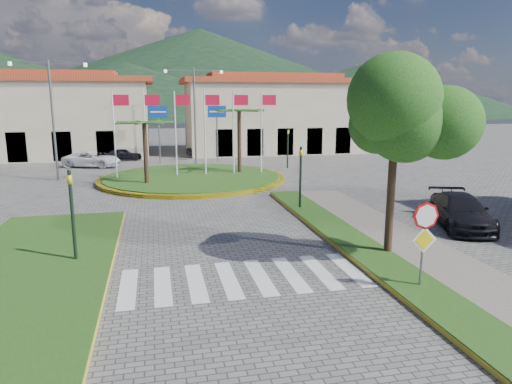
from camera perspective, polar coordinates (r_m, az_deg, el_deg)
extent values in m
plane|color=#5D5A58|center=(10.89, 2.31, -18.57)|extent=(160.00, 160.00, 0.00)
cube|color=gray|center=(14.96, 23.38, -10.56)|extent=(4.00, 28.00, 0.15)
cube|color=#274D16|center=(14.31, 19.41, -11.20)|extent=(1.60, 28.00, 0.18)
cube|color=#274D16|center=(16.52, -26.29, -8.68)|extent=(5.00, 14.00, 0.18)
cube|color=silver|center=(14.40, -1.85, -10.73)|extent=(8.00, 3.00, 0.01)
cylinder|color=yellow|center=(31.65, -7.97, 1.70)|extent=(12.70, 12.70, 0.24)
cylinder|color=#274D16|center=(31.64, -7.97, 1.76)|extent=(12.00, 12.00, 0.30)
cylinder|color=black|center=(29.30, -13.62, 4.47)|extent=(0.28, 0.28, 4.05)
cylinder|color=black|center=(32.80, -2.09, 6.06)|extent=(0.28, 0.28, 4.68)
cylinder|color=silver|center=(31.79, -17.27, 6.58)|extent=(0.10, 0.10, 6.00)
cube|color=red|center=(31.66, -16.52, 10.96)|extent=(1.00, 0.03, 0.70)
cylinder|color=silver|center=(31.70, -13.64, 6.76)|extent=(0.10, 0.10, 6.00)
cube|color=red|center=(31.60, -12.84, 11.14)|extent=(1.00, 0.03, 0.70)
cylinder|color=silver|center=(31.73, -10.01, 6.91)|extent=(0.10, 0.10, 6.00)
cube|color=red|center=(31.66, -9.15, 11.28)|extent=(1.00, 0.03, 0.70)
cylinder|color=silver|center=(31.88, -6.39, 7.03)|extent=(0.10, 0.10, 6.00)
cube|color=red|center=(31.85, -5.48, 11.37)|extent=(1.00, 0.03, 0.70)
cylinder|color=silver|center=(32.16, -2.82, 7.13)|extent=(0.10, 0.10, 6.00)
cube|color=red|center=(32.16, -1.88, 11.42)|extent=(1.00, 0.03, 0.70)
cylinder|color=silver|center=(32.56, 0.68, 7.20)|extent=(0.10, 0.10, 6.00)
cube|color=red|center=(32.60, 1.65, 11.42)|extent=(1.00, 0.03, 0.70)
cylinder|color=slate|center=(13.97, 20.08, -6.74)|extent=(0.07, 0.07, 2.50)
cylinder|color=red|center=(13.66, 20.48, -2.81)|extent=(0.80, 0.03, 0.80)
cube|color=yellow|center=(13.83, 20.30, -5.63)|extent=(0.78, 0.03, 0.78)
cylinder|color=black|center=(16.52, 16.51, -0.34)|extent=(0.28, 0.28, 4.40)
ellipsoid|color=#174A13|center=(16.19, 17.12, 10.11)|extent=(3.60, 3.60, 3.20)
cylinder|color=black|center=(16.30, -21.92, -3.02)|extent=(0.12, 0.12, 3.20)
imported|color=yellow|center=(16.09, -22.19, 0.43)|extent=(0.15, 0.18, 0.90)
cylinder|color=black|center=(22.55, 5.57, 1.62)|extent=(0.12, 0.12, 3.20)
imported|color=yellow|center=(22.40, 5.62, 4.14)|extent=(0.15, 0.18, 0.90)
cylinder|color=black|center=(36.83, 3.98, 5.49)|extent=(0.12, 0.12, 3.20)
imported|color=yellow|center=(36.74, 4.00, 7.04)|extent=(0.18, 0.15, 0.90)
cylinder|color=slate|center=(40.20, -12.02, 7.20)|extent=(0.12, 0.12, 5.20)
cube|color=#0D3895|center=(40.05, -12.13, 9.76)|extent=(1.60, 0.05, 1.00)
cylinder|color=slate|center=(40.57, -4.89, 7.45)|extent=(0.12, 0.12, 5.20)
cube|color=#0D3895|center=(40.42, -4.92, 9.99)|extent=(1.60, 0.05, 1.00)
cylinder|color=slate|center=(39.28, -7.65, 9.30)|extent=(0.16, 0.16, 8.00)
cube|color=slate|center=(39.23, -9.61, 14.79)|extent=(2.40, 0.08, 0.08)
cube|color=slate|center=(39.44, -6.00, 14.87)|extent=(2.40, 0.08, 0.08)
cylinder|color=slate|center=(33.77, -24.02, 8.07)|extent=(0.16, 0.16, 8.00)
cube|color=slate|center=(34.07, -26.59, 14.29)|extent=(2.40, 0.08, 0.08)
cube|color=slate|center=(33.61, -22.49, 14.68)|extent=(2.40, 0.08, 0.08)
cube|color=#BDAD8F|center=(48.53, -26.64, 8.01)|extent=(22.00, 9.00, 7.00)
cube|color=#993C1D|center=(48.52, -27.04, 12.42)|extent=(23.32, 9.54, 0.50)
cube|color=#993C1D|center=(48.54, -27.10, 13.01)|extent=(16.50, 4.95, 0.60)
cube|color=#BDAD8F|center=(48.76, 2.23, 9.22)|extent=(18.00, 9.00, 7.00)
cube|color=#993C1D|center=(48.75, 2.27, 13.63)|extent=(19.08, 9.54, 0.50)
cube|color=#993C1D|center=(48.77, 2.27, 14.21)|extent=(13.50, 4.95, 0.60)
cone|color=black|center=(170.26, -6.94, 14.66)|extent=(180.00, 180.00, 30.00)
cone|color=black|center=(161.33, 14.42, 12.44)|extent=(120.00, 120.00, 18.00)
cone|color=black|center=(139.32, -16.08, 12.14)|extent=(110.00, 110.00, 16.00)
imported|color=white|center=(39.71, -19.80, 3.87)|extent=(5.00, 3.52, 1.27)
imported|color=black|center=(43.37, -16.27, 4.62)|extent=(3.50, 1.50, 1.18)
imported|color=black|center=(44.78, -6.43, 5.18)|extent=(3.60, 2.12, 1.12)
imported|color=black|center=(21.73, 24.19, -2.19)|extent=(3.38, 5.12, 1.38)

